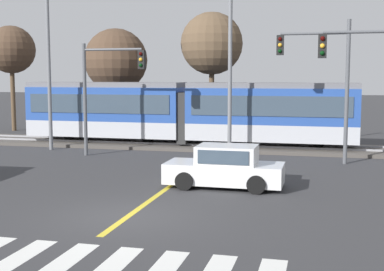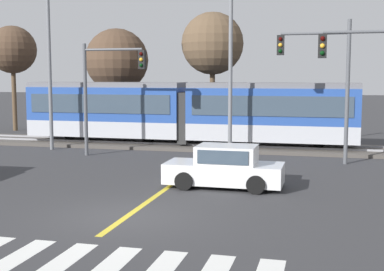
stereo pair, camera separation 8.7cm
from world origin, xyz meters
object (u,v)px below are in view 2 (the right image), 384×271
at_px(bare_tree_west, 117,60).
at_px(street_lamp_west, 52,46).
at_px(street_lamp_centre, 234,58).
at_px(bare_tree_far_west, 13,50).
at_px(sedan_crossing, 224,168).
at_px(traffic_light_far_left, 106,81).
at_px(traffic_light_far_right, 324,72).
at_px(bare_tree_east, 213,44).
at_px(light_rail_tram, 187,110).

bearing_deg(bare_tree_west, street_lamp_west, -94.96).
relative_size(street_lamp_centre, bare_tree_far_west, 1.14).
height_order(bare_tree_far_west, bare_tree_west, bare_tree_far_west).
xyz_separation_m(sedan_crossing, bare_tree_far_west, (-18.47, 15.86, 5.09)).
bearing_deg(traffic_light_far_left, street_lamp_west, 158.15).
distance_m(sedan_crossing, bare_tree_far_west, 24.87).
bearing_deg(street_lamp_west, bare_tree_far_west, 132.44).
bearing_deg(traffic_light_far_right, street_lamp_centre, 163.08).
relative_size(street_lamp_west, bare_tree_far_west, 1.31).
height_order(sedan_crossing, traffic_light_far_right, traffic_light_far_right).
height_order(sedan_crossing, bare_tree_east, bare_tree_east).
relative_size(bare_tree_far_west, bare_tree_west, 1.06).
height_order(traffic_light_far_left, bare_tree_far_west, bare_tree_far_west).
relative_size(light_rail_tram, traffic_light_far_right, 2.86).
bearing_deg(light_rail_tram, bare_tree_west, 142.49).
xyz_separation_m(traffic_light_far_right, bare_tree_east, (-6.73, 7.47, 1.76)).
bearing_deg(street_lamp_centre, traffic_light_far_left, -163.94).
bearing_deg(traffic_light_far_left, street_lamp_centre, 16.06).
xyz_separation_m(street_lamp_centre, bare_tree_west, (-9.09, 7.20, 0.12)).
distance_m(traffic_light_far_left, street_lamp_west, 4.37).
bearing_deg(traffic_light_far_right, bare_tree_west, 147.60).
relative_size(light_rail_tram, bare_tree_east, 2.36).
bearing_deg(bare_tree_east, light_rail_tram, -101.07).
xyz_separation_m(traffic_light_far_right, street_lamp_centre, (-4.35, 1.32, 0.70)).
xyz_separation_m(street_lamp_west, bare_tree_far_west, (-7.75, 8.48, 0.26)).
xyz_separation_m(street_lamp_centre, bare_tree_east, (-2.38, 6.15, 1.06)).
xyz_separation_m(light_rail_tram, sedan_crossing, (4.06, -10.23, -1.35)).
xyz_separation_m(light_rail_tram, bare_tree_east, (0.70, 3.56, 3.86)).
relative_size(light_rail_tram, street_lamp_west, 1.87).
bearing_deg(street_lamp_west, bare_tree_west, 85.04).
distance_m(traffic_light_far_right, street_lamp_centre, 4.60).
bearing_deg(light_rail_tram, street_lamp_west, -156.81).
distance_m(street_lamp_centre, bare_tree_east, 6.67).
height_order(street_lamp_centre, bare_tree_far_west, street_lamp_centre).
xyz_separation_m(light_rail_tram, street_lamp_centre, (3.07, -2.59, 2.81)).
height_order(traffic_light_far_left, bare_tree_east, bare_tree_east).
xyz_separation_m(sedan_crossing, bare_tree_west, (-10.07, 14.85, 4.28)).
relative_size(traffic_light_far_right, bare_tree_east, 0.82).
bearing_deg(light_rail_tram, bare_tree_far_west, 158.68).
distance_m(street_lamp_centre, bare_tree_west, 11.59).
bearing_deg(sedan_crossing, bare_tree_far_west, 139.36).
xyz_separation_m(traffic_light_far_left, street_lamp_centre, (6.05, 1.74, 1.14)).
distance_m(light_rail_tram, bare_tree_west, 8.13).
bearing_deg(street_lamp_west, street_lamp_centre, 1.56).
relative_size(traffic_light_far_left, bare_tree_west, 0.78).
xyz_separation_m(sedan_crossing, traffic_light_far_left, (-7.04, 5.90, 3.01)).
bearing_deg(street_lamp_west, sedan_crossing, -34.54).
xyz_separation_m(traffic_light_far_left, street_lamp_west, (-3.68, 1.48, 1.82)).
distance_m(traffic_light_far_left, bare_tree_east, 8.97).
bearing_deg(traffic_light_far_left, bare_tree_west, 108.74).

